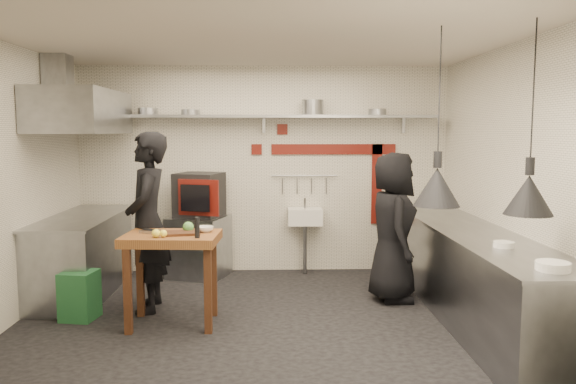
{
  "coord_description": "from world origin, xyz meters",
  "views": [
    {
      "loc": [
        0.08,
        -5.57,
        1.94
      ],
      "look_at": [
        0.27,
        0.3,
        1.29
      ],
      "focal_mm": 35.0,
      "sensor_mm": 36.0,
      "label": 1
    }
  ],
  "objects_px": {
    "combi_oven": "(199,195)",
    "prep_table": "(173,279)",
    "green_bin": "(80,295)",
    "chef_right": "(393,227)",
    "chef_left": "(148,222)",
    "oven_stand": "(199,247)"
  },
  "relations": [
    {
      "from": "combi_oven",
      "to": "prep_table",
      "type": "relative_size",
      "value": 0.63
    },
    {
      "from": "green_bin",
      "to": "prep_table",
      "type": "xyz_separation_m",
      "value": [
        0.99,
        -0.19,
        0.21
      ]
    },
    {
      "from": "prep_table",
      "to": "green_bin",
      "type": "bearing_deg",
      "value": 172.76
    },
    {
      "from": "prep_table",
      "to": "chef_right",
      "type": "distance_m",
      "value": 2.51
    },
    {
      "from": "prep_table",
      "to": "chef_left",
      "type": "xyz_separation_m",
      "value": [
        -0.34,
        0.48,
        0.5
      ]
    },
    {
      "from": "oven_stand",
      "to": "combi_oven",
      "type": "xyz_separation_m",
      "value": [
        0.02,
        0.02,
        0.69
      ]
    },
    {
      "from": "green_bin",
      "to": "oven_stand",
      "type": "bearing_deg",
      "value": 58.99
    },
    {
      "from": "combi_oven",
      "to": "chef_left",
      "type": "relative_size",
      "value": 0.3
    },
    {
      "from": "chef_left",
      "to": "prep_table",
      "type": "bearing_deg",
      "value": 29.79
    },
    {
      "from": "chef_left",
      "to": "chef_right",
      "type": "height_order",
      "value": "chef_left"
    },
    {
      "from": "green_bin",
      "to": "prep_table",
      "type": "bearing_deg",
      "value": -10.89
    },
    {
      "from": "green_bin",
      "to": "chef_left",
      "type": "xyz_separation_m",
      "value": [
        0.65,
        0.29,
        0.71
      ]
    },
    {
      "from": "combi_oven",
      "to": "prep_table",
      "type": "distance_m",
      "value": 1.99
    },
    {
      "from": "prep_table",
      "to": "oven_stand",
      "type": "bearing_deg",
      "value": 92.88
    },
    {
      "from": "chef_right",
      "to": "oven_stand",
      "type": "bearing_deg",
      "value": 65.04
    },
    {
      "from": "oven_stand",
      "to": "chef_left",
      "type": "bearing_deg",
      "value": -86.05
    },
    {
      "from": "prep_table",
      "to": "chef_left",
      "type": "bearing_deg",
      "value": 128.48
    },
    {
      "from": "combi_oven",
      "to": "chef_right",
      "type": "bearing_deg",
      "value": -7.65
    },
    {
      "from": "oven_stand",
      "to": "chef_right",
      "type": "distance_m",
      "value": 2.64
    },
    {
      "from": "combi_oven",
      "to": "chef_right",
      "type": "relative_size",
      "value": 0.34
    },
    {
      "from": "combi_oven",
      "to": "chef_left",
      "type": "xyz_separation_m",
      "value": [
        -0.38,
        -1.41,
        -0.13
      ]
    },
    {
      "from": "green_bin",
      "to": "prep_table",
      "type": "height_order",
      "value": "prep_table"
    }
  ]
}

